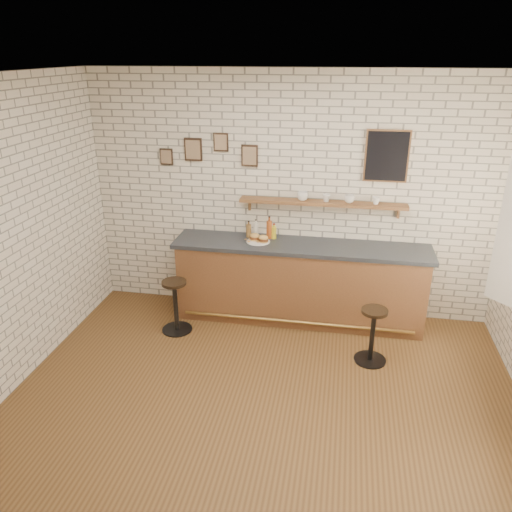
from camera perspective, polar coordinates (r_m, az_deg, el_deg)
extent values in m
plane|color=brown|center=(5.08, 0.75, -16.29)|extent=(5.00, 5.00, 0.00)
cube|color=brown|center=(6.24, 5.00, -3.21)|extent=(3.00, 0.58, 0.96)
cube|color=#2D333A|center=(6.03, 5.16, 1.11)|extent=(3.10, 0.62, 0.05)
cylinder|color=olive|center=(6.12, 4.59, -7.53)|extent=(2.79, 0.04, 0.04)
cylinder|color=white|center=(6.08, 0.25, 1.68)|extent=(0.28, 0.28, 0.01)
cylinder|color=gold|center=(6.09, 0.82, 1.82)|extent=(0.05, 0.05, 0.00)
cylinder|color=gold|center=(6.06, 0.59, 1.70)|extent=(0.05, 0.05, 0.00)
cylinder|color=gold|center=(6.15, -0.58, 2.02)|extent=(0.06, 0.06, 0.00)
cylinder|color=gold|center=(6.11, 0.71, 1.88)|extent=(0.06, 0.06, 0.00)
cylinder|color=gold|center=(6.06, -0.88, 1.70)|extent=(0.06, 0.06, 0.00)
cylinder|color=gold|center=(6.07, 0.79, 1.73)|extent=(0.04, 0.04, 0.00)
cylinder|color=gold|center=(6.03, 0.21, 1.60)|extent=(0.05, 0.05, 0.00)
cylinder|color=gold|center=(6.04, -0.83, 1.61)|extent=(0.04, 0.04, 0.00)
cylinder|color=gold|center=(6.12, -1.18, 1.91)|extent=(0.05, 0.05, 0.00)
cylinder|color=gold|center=(6.03, 0.65, 1.58)|extent=(0.06, 0.06, 0.00)
cylinder|color=gold|center=(6.12, -0.72, 1.92)|extent=(0.04, 0.04, 0.00)
cylinder|color=gold|center=(6.06, 0.43, 1.70)|extent=(0.05, 0.05, 0.00)
cylinder|color=brown|center=(6.21, -0.84, 2.90)|extent=(0.06, 0.06, 0.16)
cylinder|color=brown|center=(6.18, -0.85, 3.76)|extent=(0.02, 0.02, 0.04)
cylinder|color=black|center=(6.17, -0.85, 3.97)|extent=(0.03, 0.03, 0.01)
cylinder|color=beige|center=(6.20, -0.02, 2.94)|extent=(0.06, 0.06, 0.18)
cylinder|color=beige|center=(6.16, -0.02, 3.92)|extent=(0.02, 0.02, 0.04)
cylinder|color=black|center=(6.15, -0.02, 4.15)|extent=(0.02, 0.02, 0.01)
cylinder|color=#944217|center=(6.16, 1.52, 3.02)|extent=(0.07, 0.07, 0.22)
cylinder|color=#944217|center=(6.12, 1.53, 4.23)|extent=(0.02, 0.02, 0.05)
cylinder|color=black|center=(6.11, 1.53, 4.51)|extent=(0.03, 0.03, 0.01)
cylinder|color=gold|center=(6.17, 2.06, 2.68)|extent=(0.06, 0.06, 0.15)
cylinder|color=gold|center=(6.14, 2.07, 3.48)|extent=(0.03, 0.03, 0.03)
cylinder|color=maroon|center=(6.13, 2.08, 3.67)|extent=(0.03, 0.03, 0.01)
cylinder|color=black|center=(6.25, -8.99, -8.25)|extent=(0.37, 0.37, 0.02)
cylinder|color=black|center=(6.10, -9.17, -5.75)|extent=(0.05, 0.05, 0.60)
cylinder|color=black|center=(5.96, -9.36, -3.04)|extent=(0.36, 0.36, 0.04)
cylinder|color=black|center=(5.77, 12.87, -11.46)|extent=(0.35, 0.35, 0.02)
cylinder|color=black|center=(5.61, 13.13, -8.92)|extent=(0.05, 0.05, 0.58)
cylinder|color=black|center=(5.46, 13.42, -6.15)|extent=(0.30, 0.30, 0.04)
cube|color=brown|center=(6.05, 7.59, 6.02)|extent=(2.00, 0.18, 0.04)
cube|color=brown|center=(6.24, -0.73, 5.97)|extent=(0.03, 0.04, 0.16)
cube|color=brown|center=(6.17, 15.98, 4.89)|extent=(0.03, 0.04, 0.16)
imported|color=white|center=(6.04, 5.36, 6.83)|extent=(0.19, 0.19, 0.11)
imported|color=white|center=(6.03, 8.04, 6.59)|extent=(0.12, 0.12, 0.09)
imported|color=white|center=(6.03, 10.62, 6.43)|extent=(0.15, 0.15, 0.09)
imported|color=white|center=(6.04, 13.55, 6.17)|extent=(0.11, 0.11, 0.08)
cube|color=black|center=(6.26, -7.18, 11.98)|extent=(0.22, 0.02, 0.28)
cube|color=black|center=(6.15, -4.03, 12.86)|extent=(0.18, 0.02, 0.22)
cube|color=black|center=(6.10, -0.74, 11.40)|extent=(0.20, 0.02, 0.26)
cube|color=black|center=(6.39, -10.19, 11.11)|extent=(0.16, 0.02, 0.20)
cube|color=black|center=(6.00, 14.72, 10.98)|extent=(0.46, 0.02, 0.56)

